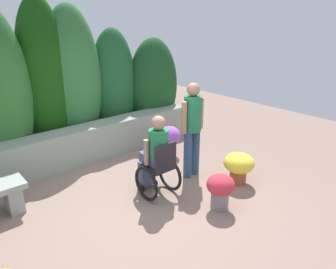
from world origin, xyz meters
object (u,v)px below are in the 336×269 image
(person_standing_companion, at_px, (192,124))
(flower_pot_red_accent, at_px, (169,138))
(flower_pot_purple_near, at_px, (220,189))
(person_in_wheelchair, at_px, (157,158))
(flower_pot_terracotta_by_wall, at_px, (239,165))

(person_standing_companion, height_order, flower_pot_red_accent, person_standing_companion)
(person_standing_companion, relative_size, flower_pot_purple_near, 3.08)
(person_in_wheelchair, xyz_separation_m, flower_pot_red_accent, (1.16, 1.02, -0.26))
(person_in_wheelchair, bearing_deg, flower_pot_purple_near, -61.26)
(flower_pot_terracotta_by_wall, bearing_deg, person_in_wheelchair, 153.74)
(flower_pot_purple_near, xyz_separation_m, flower_pot_terracotta_by_wall, (0.83, 0.30, 0.00))
(flower_pot_terracotta_by_wall, bearing_deg, person_standing_companion, 119.94)
(flower_pot_purple_near, xyz_separation_m, flower_pot_red_accent, (0.70, 1.95, 0.04))
(person_standing_companion, distance_m, flower_pot_terracotta_by_wall, 1.05)
(person_in_wheelchair, distance_m, person_standing_companion, 0.94)
(person_in_wheelchair, xyz_separation_m, flower_pot_terracotta_by_wall, (1.28, -0.63, -0.30))
(person_standing_companion, bearing_deg, flower_pot_red_accent, 72.62)
(flower_pot_terracotta_by_wall, relative_size, flower_pot_red_accent, 0.88)
(flower_pot_purple_near, relative_size, flower_pot_terracotta_by_wall, 1.02)
(person_in_wheelchair, distance_m, flower_pot_terracotta_by_wall, 1.46)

